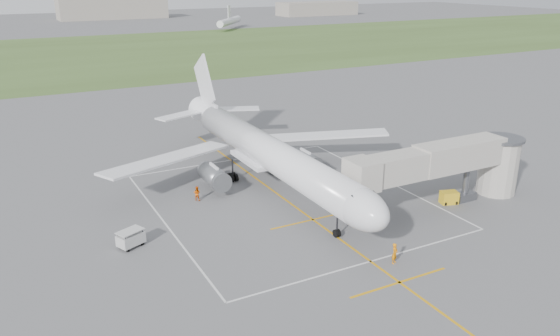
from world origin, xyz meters
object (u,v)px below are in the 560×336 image
jet_bridge (453,164)px  gpu_unit (449,198)px  baggage_cart (131,238)px  ramp_worker_wing (197,193)px  airliner (267,152)px  ramp_worker_nose (395,253)px

jet_bridge → gpu_unit: bearing=70.6°
baggage_cart → ramp_worker_wing: ramp_worker_wing is taller
jet_bridge → baggage_cart: (-34.02, 6.36, -3.88)m
airliner → ramp_worker_nose: airliner is taller
ramp_worker_wing → ramp_worker_nose: bearing=157.0°
baggage_cart → ramp_worker_nose: bearing=-59.4°
ramp_worker_wing → baggage_cart: bearing=81.0°
ramp_worker_nose → ramp_worker_wing: size_ratio=1.14×
airliner → gpu_unit: (15.75, -14.16, -3.70)m
gpu_unit → ramp_worker_nose: size_ratio=1.12×
airliner → gpu_unit: 21.50m
jet_bridge → ramp_worker_wing: (-24.68, 14.17, -3.90)m
gpu_unit → ramp_worker_wing: (-24.72, 14.08, 0.15)m
airliner → gpu_unit: size_ratio=21.74×
airliner → ramp_worker_wing: bearing=-179.5°
jet_bridge → baggage_cart: jet_bridge is taller
baggage_cart → ramp_worker_nose: size_ratio=1.46×
airliner → ramp_worker_nose: (1.69, -21.95, -3.43)m
ramp_worker_nose → ramp_worker_wing: 24.32m
jet_bridge → ramp_worker_nose: 16.44m
gpu_unit → jet_bridge: bearing=-92.1°
jet_bridge → ramp_worker_wing: size_ratio=13.82×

